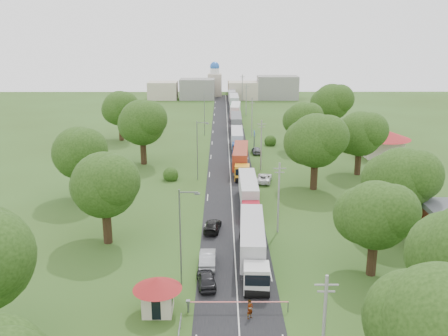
{
  "coord_description": "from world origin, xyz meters",
  "views": [
    {
      "loc": [
        -1.45,
        -64.66,
        24.9
      ],
      "look_at": [
        -1.11,
        11.71,
        3.0
      ],
      "focal_mm": 40.0,
      "sensor_mm": 36.0,
      "label": 1
    }
  ],
  "objects_px": {
    "car_lane_front": "(206,279)",
    "pedestrian_near": "(250,310)",
    "boom_barrier": "(223,303)",
    "car_lane_mid": "(208,259)",
    "truck_0": "(253,244)",
    "guard_booth": "(158,291)",
    "info_sign": "(254,137)"
  },
  "relations": [
    {
      "from": "car_lane_front",
      "to": "truck_0",
      "type": "bearing_deg",
      "value": -140.72
    },
    {
      "from": "guard_booth",
      "to": "info_sign",
      "type": "height_order",
      "value": "info_sign"
    },
    {
      "from": "info_sign",
      "to": "car_lane_mid",
      "type": "bearing_deg",
      "value": -99.15
    },
    {
      "from": "boom_barrier",
      "to": "truck_0",
      "type": "xyz_separation_m",
      "value": [
        3.21,
        9.78,
        1.31
      ]
    },
    {
      "from": "boom_barrier",
      "to": "pedestrian_near",
      "type": "xyz_separation_m",
      "value": [
        2.36,
        -1.06,
        0.0
      ]
    },
    {
      "from": "guard_booth",
      "to": "car_lane_mid",
      "type": "relative_size",
      "value": 0.91
    },
    {
      "from": "truck_0",
      "to": "car_lane_front",
      "type": "relative_size",
      "value": 3.46
    },
    {
      "from": "truck_0",
      "to": "car_lane_mid",
      "type": "bearing_deg",
      "value": -171.53
    },
    {
      "from": "boom_barrier",
      "to": "guard_booth",
      "type": "bearing_deg",
      "value": -179.99
    },
    {
      "from": "car_lane_mid",
      "to": "guard_booth",
      "type": "bearing_deg",
      "value": 64.91
    },
    {
      "from": "car_lane_front",
      "to": "pedestrian_near",
      "type": "height_order",
      "value": "pedestrian_near"
    },
    {
      "from": "info_sign",
      "to": "pedestrian_near",
      "type": "relative_size",
      "value": 2.29
    },
    {
      "from": "car_lane_front",
      "to": "pedestrian_near",
      "type": "bearing_deg",
      "value": 117.67
    },
    {
      "from": "boom_barrier",
      "to": "car_lane_front",
      "type": "height_order",
      "value": "car_lane_front"
    },
    {
      "from": "pedestrian_near",
      "to": "boom_barrier",
      "type": "bearing_deg",
      "value": 116.35
    },
    {
      "from": "boom_barrier",
      "to": "car_lane_mid",
      "type": "xyz_separation_m",
      "value": [
        -1.64,
        9.06,
        -0.09
      ]
    },
    {
      "from": "boom_barrier",
      "to": "guard_booth",
      "type": "relative_size",
      "value": 2.1
    },
    {
      "from": "truck_0",
      "to": "car_lane_front",
      "type": "bearing_deg",
      "value": -133.44
    },
    {
      "from": "truck_0",
      "to": "car_lane_front",
      "type": "distance_m",
      "value": 7.21
    },
    {
      "from": "info_sign",
      "to": "car_lane_mid",
      "type": "relative_size",
      "value": 0.85
    },
    {
      "from": "boom_barrier",
      "to": "guard_booth",
      "type": "xyz_separation_m",
      "value": [
        -5.84,
        -0.0,
        1.27
      ]
    },
    {
      "from": "boom_barrier",
      "to": "pedestrian_near",
      "type": "bearing_deg",
      "value": -24.21
    },
    {
      "from": "info_sign",
      "to": "truck_0",
      "type": "xyz_separation_m",
      "value": [
        -3.35,
        -50.22,
        -0.8
      ]
    },
    {
      "from": "guard_booth",
      "to": "car_lane_mid",
      "type": "distance_m",
      "value": 10.08
    },
    {
      "from": "boom_barrier",
      "to": "info_sign",
      "type": "bearing_deg",
      "value": 83.76
    },
    {
      "from": "info_sign",
      "to": "truck_0",
      "type": "bearing_deg",
      "value": -93.81
    },
    {
      "from": "car_lane_front",
      "to": "boom_barrier",
      "type": "bearing_deg",
      "value": 102.13
    },
    {
      "from": "info_sign",
      "to": "car_lane_mid",
      "type": "height_order",
      "value": "info_sign"
    },
    {
      "from": "pedestrian_near",
      "to": "car_lane_mid",
      "type": "bearing_deg",
      "value": 72.11
    },
    {
      "from": "truck_0",
      "to": "info_sign",
      "type": "bearing_deg",
      "value": 86.19
    },
    {
      "from": "boom_barrier",
      "to": "car_lane_mid",
      "type": "bearing_deg",
      "value": 100.27
    },
    {
      "from": "info_sign",
      "to": "truck_0",
      "type": "relative_size",
      "value": 0.27
    }
  ]
}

